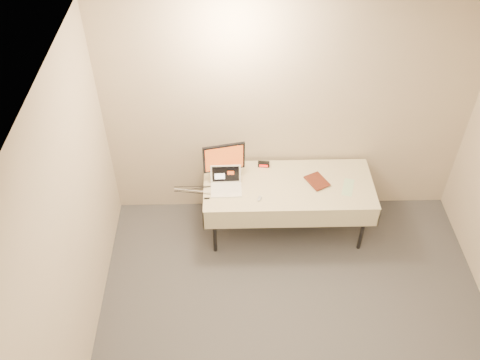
{
  "coord_description": "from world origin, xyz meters",
  "views": [
    {
      "loc": [
        -0.63,
        -2.2,
        4.72
      ],
      "look_at": [
        -0.53,
        1.99,
        0.86
      ],
      "focal_mm": 40.0,
      "sensor_mm": 36.0,
      "label": 1
    }
  ],
  "objects_px": {
    "book": "(311,176)",
    "table": "(288,188)",
    "monitor": "(224,159)",
    "laptop": "(226,183)"
  },
  "relations": [
    {
      "from": "table",
      "to": "book",
      "type": "xyz_separation_m",
      "value": [
        0.23,
        -0.02,
        0.19
      ]
    },
    {
      "from": "book",
      "to": "table",
      "type": "bearing_deg",
      "value": 147.87
    },
    {
      "from": "monitor",
      "to": "book",
      "type": "height_order",
      "value": "monitor"
    },
    {
      "from": "laptop",
      "to": "monitor",
      "type": "height_order",
      "value": "monitor"
    },
    {
      "from": "laptop",
      "to": "book",
      "type": "height_order",
      "value": "book"
    },
    {
      "from": "table",
      "to": "monitor",
      "type": "bearing_deg",
      "value": 170.79
    },
    {
      "from": "table",
      "to": "book",
      "type": "relative_size",
      "value": 7.3
    },
    {
      "from": "laptop",
      "to": "table",
      "type": "bearing_deg",
      "value": 1.25
    },
    {
      "from": "monitor",
      "to": "book",
      "type": "xyz_separation_m",
      "value": [
        0.93,
        -0.13,
        -0.15
      ]
    },
    {
      "from": "book",
      "to": "monitor",
      "type": "bearing_deg",
      "value": 144.52
    }
  ]
}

